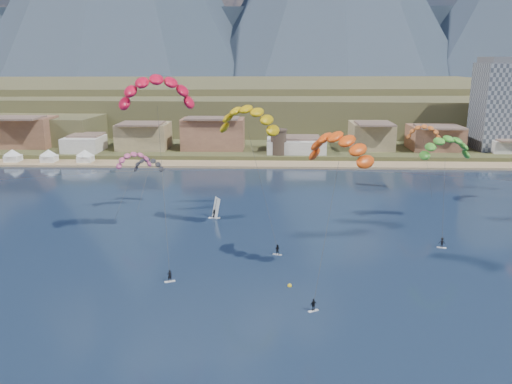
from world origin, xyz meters
TOP-DOWN VIEW (x-y plane):
  - ground at (0.00, 0.00)m, footprint 2400.00×2400.00m
  - beach at (0.00, 106.00)m, footprint 2200.00×12.00m
  - land at (0.00, 560.00)m, footprint 2200.00×900.00m
  - foothills at (22.39, 232.47)m, footprint 940.00×210.00m
  - town at (-40.00, 122.00)m, footprint 400.00×24.00m
  - apartment_tower at (85.00, 128.00)m, footprint 20.00×16.00m
  - watchtower at (5.00, 114.00)m, footprint 5.82×5.82m
  - beach_tents at (-76.25, 106.00)m, footprint 43.40×6.40m
  - kitesurfer_red at (-16.86, 30.06)m, footprint 14.32×20.29m
  - kitesurfer_yellow at (-1.60, 37.70)m, footprint 13.24×16.23m
  - kitesurfer_orange at (12.87, 17.74)m, footprint 11.52×18.10m
  - kitesurfer_green at (37.60, 44.58)m, footprint 11.32×17.15m
  - distant_kite_pink at (-27.60, 52.59)m, footprint 8.64×7.12m
  - distant_kite_dark at (-25.94, 58.64)m, footprint 7.43×5.50m
  - distant_kite_orange at (40.88, 71.93)m, footprint 9.37×6.93m
  - windsurfer at (-9.34, 47.90)m, footprint 2.59×2.82m
  - buoy at (5.67, 13.61)m, footprint 0.66×0.66m

SIDE VIEW (x-z plane):
  - ground at x=0.00m, z-range 0.00..0.00m
  - land at x=0.00m, z-range -2.00..2.00m
  - buoy at x=5.67m, z-range -0.22..0.44m
  - beach at x=0.00m, z-range -0.20..0.70m
  - windsurfer at x=-9.34m, z-range -0.82..3.67m
  - beach_tents at x=-76.25m, z-range 1.21..6.21m
  - watchtower at x=5.00m, z-range 2.07..10.67m
  - town at x=-40.00m, z-range 2.00..14.00m
  - foothills at x=22.39m, z-range 0.08..18.08m
  - distant_kite_dark at x=-25.94m, z-range 3.44..16.64m
  - distant_kite_pink at x=-27.60m, z-range 4.67..20.10m
  - distant_kite_orange at x=40.88m, z-range 6.64..25.71m
  - kitesurfer_green at x=37.60m, z-range 6.09..27.60m
  - apartment_tower at x=85.00m, z-range 1.82..33.82m
  - kitesurfer_orange at x=12.87m, z-range 8.73..33.92m
  - kitesurfer_yellow at x=-1.60m, z-range 9.71..36.68m
  - kitesurfer_red at x=-16.86m, z-range 12.16..45.57m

